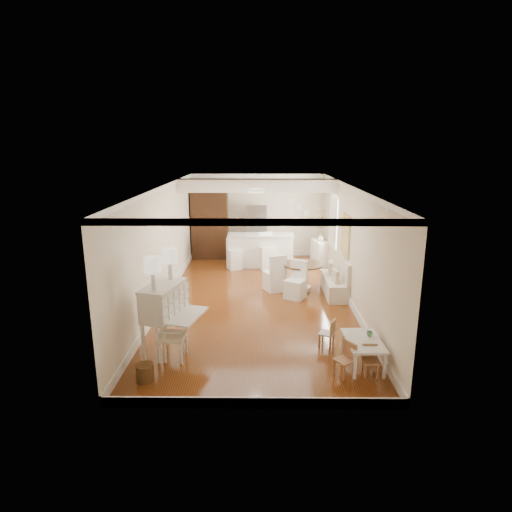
{
  "coord_description": "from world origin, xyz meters",
  "views": [
    {
      "loc": [
        0.08,
        -9.96,
        3.72
      ],
      "look_at": [
        -0.02,
        0.3,
        1.06
      ],
      "focal_mm": 30.0,
      "sensor_mm": 36.0,
      "label": 1
    }
  ],
  "objects_px": {
    "gustavian_armchair": "(172,335)",
    "breakfast_counter": "(261,250)",
    "slip_chair_far": "(275,272)",
    "dining_table": "(302,277)",
    "sideboard": "(320,253)",
    "secretary_bureau": "(164,318)",
    "kids_chair_b": "(327,333)",
    "fridge": "(266,232)",
    "kids_chair_a": "(344,360)",
    "slip_chair_near": "(296,280)",
    "pantry_cabinet": "(210,224)",
    "bar_stool_left": "(234,254)",
    "kids_chair_c": "(371,361)",
    "bar_stool_right": "(267,251)",
    "kids_table": "(363,353)",
    "wicker_basket": "(145,373)"
  },
  "relations": [
    {
      "from": "wicker_basket",
      "to": "bar_stool_left",
      "type": "relative_size",
      "value": 0.3
    },
    {
      "from": "wicker_basket",
      "to": "pantry_cabinet",
      "type": "height_order",
      "value": "pantry_cabinet"
    },
    {
      "from": "secretary_bureau",
      "to": "bar_stool_left",
      "type": "relative_size",
      "value": 1.34
    },
    {
      "from": "secretary_bureau",
      "to": "kids_chair_b",
      "type": "distance_m",
      "value": 3.05
    },
    {
      "from": "kids_chair_a",
      "to": "bar_stool_left",
      "type": "xyz_separation_m",
      "value": [
        -2.19,
        6.33,
        0.19
      ]
    },
    {
      "from": "kids_table",
      "to": "pantry_cabinet",
      "type": "xyz_separation_m",
      "value": [
        -3.47,
        7.4,
        0.91
      ]
    },
    {
      "from": "sideboard",
      "to": "secretary_bureau",
      "type": "bearing_deg",
      "value": -134.71
    },
    {
      "from": "secretary_bureau",
      "to": "breakfast_counter",
      "type": "relative_size",
      "value": 0.63
    },
    {
      "from": "gustavian_armchair",
      "to": "slip_chair_near",
      "type": "bearing_deg",
      "value": -34.79
    },
    {
      "from": "wicker_basket",
      "to": "slip_chair_far",
      "type": "xyz_separation_m",
      "value": [
        2.25,
        4.53,
        0.35
      ]
    },
    {
      "from": "secretary_bureau",
      "to": "gustavian_armchair",
      "type": "distance_m",
      "value": 0.41
    },
    {
      "from": "kids_table",
      "to": "dining_table",
      "type": "height_order",
      "value": "dining_table"
    },
    {
      "from": "fridge",
      "to": "sideboard",
      "type": "height_order",
      "value": "fridge"
    },
    {
      "from": "kids_chair_a",
      "to": "bar_stool_left",
      "type": "relative_size",
      "value": 0.61
    },
    {
      "from": "gustavian_armchair",
      "to": "breakfast_counter",
      "type": "relative_size",
      "value": 0.43
    },
    {
      "from": "kids_chair_b",
      "to": "bar_stool_left",
      "type": "xyz_separation_m",
      "value": [
        -2.06,
        5.25,
        0.2
      ]
    },
    {
      "from": "dining_table",
      "to": "bar_stool_left",
      "type": "bearing_deg",
      "value": 134.05
    },
    {
      "from": "sideboard",
      "to": "slip_chair_far",
      "type": "bearing_deg",
      "value": -134.36
    },
    {
      "from": "kids_table",
      "to": "breakfast_counter",
      "type": "bearing_deg",
      "value": 105.63
    },
    {
      "from": "kids_chair_a",
      "to": "fridge",
      "type": "xyz_separation_m",
      "value": [
        -1.18,
        7.71,
        0.61
      ]
    },
    {
      "from": "kids_chair_a",
      "to": "breakfast_counter",
      "type": "distance_m",
      "value": 6.8
    },
    {
      "from": "kids_table",
      "to": "bar_stool_left",
      "type": "bearing_deg",
      "value": 113.25
    },
    {
      "from": "secretary_bureau",
      "to": "slip_chair_near",
      "type": "bearing_deg",
      "value": 61.42
    },
    {
      "from": "gustavian_armchair",
      "to": "bar_stool_right",
      "type": "distance_m",
      "value": 6.07
    },
    {
      "from": "dining_table",
      "to": "kids_chair_a",
      "type": "bearing_deg",
      "value": -86.26
    },
    {
      "from": "kids_chair_c",
      "to": "breakfast_counter",
      "type": "xyz_separation_m",
      "value": [
        -1.82,
        6.64,
        0.25
      ]
    },
    {
      "from": "slip_chair_far",
      "to": "fridge",
      "type": "distance_m",
      "value": 3.39
    },
    {
      "from": "secretary_bureau",
      "to": "pantry_cabinet",
      "type": "height_order",
      "value": "pantry_cabinet"
    },
    {
      "from": "fridge",
      "to": "kids_chair_a",
      "type": "bearing_deg",
      "value": -81.29
    },
    {
      "from": "kids_chair_b",
      "to": "pantry_cabinet",
      "type": "distance_m",
      "value": 7.34
    },
    {
      "from": "slip_chair_far",
      "to": "breakfast_counter",
      "type": "relative_size",
      "value": 0.48
    },
    {
      "from": "dining_table",
      "to": "sideboard",
      "type": "height_order",
      "value": "sideboard"
    },
    {
      "from": "pantry_cabinet",
      "to": "sideboard",
      "type": "xyz_separation_m",
      "value": [
        3.6,
        -0.87,
        -0.76
      ]
    },
    {
      "from": "kids_table",
      "to": "breakfast_counter",
      "type": "height_order",
      "value": "breakfast_counter"
    },
    {
      "from": "fridge",
      "to": "sideboard",
      "type": "distance_m",
      "value": 1.96
    },
    {
      "from": "secretary_bureau",
      "to": "slip_chair_near",
      "type": "relative_size",
      "value": 1.37
    },
    {
      "from": "slip_chair_far",
      "to": "breakfast_counter",
      "type": "height_order",
      "value": "breakfast_counter"
    },
    {
      "from": "wicker_basket",
      "to": "bar_stool_left",
      "type": "height_order",
      "value": "bar_stool_left"
    },
    {
      "from": "dining_table",
      "to": "pantry_cabinet",
      "type": "relative_size",
      "value": 0.46
    },
    {
      "from": "bar_stool_left",
      "to": "fridge",
      "type": "height_order",
      "value": "fridge"
    },
    {
      "from": "gustavian_armchair",
      "to": "pantry_cabinet",
      "type": "relative_size",
      "value": 0.39
    },
    {
      "from": "kids_chair_a",
      "to": "kids_chair_c",
      "type": "height_order",
      "value": "kids_chair_a"
    },
    {
      "from": "bar_stool_left",
      "to": "pantry_cabinet",
      "type": "xyz_separation_m",
      "value": [
        -0.89,
        1.41,
        0.67
      ]
    },
    {
      "from": "breakfast_counter",
      "to": "sideboard",
      "type": "height_order",
      "value": "breakfast_counter"
    },
    {
      "from": "slip_chair_far",
      "to": "dining_table",
      "type": "bearing_deg",
      "value": 158.11
    },
    {
      "from": "secretary_bureau",
      "to": "kids_chair_a",
      "type": "bearing_deg",
      "value": -1.52
    },
    {
      "from": "fridge",
      "to": "sideboard",
      "type": "relative_size",
      "value": 2.21
    },
    {
      "from": "kids_chair_c",
      "to": "bar_stool_right",
      "type": "bearing_deg",
      "value": 104.32
    },
    {
      "from": "secretary_bureau",
      "to": "pantry_cabinet",
      "type": "distance_m",
      "value": 6.86
    },
    {
      "from": "slip_chair_far",
      "to": "breakfast_counter",
      "type": "bearing_deg",
      "value": -104.49
    }
  ]
}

